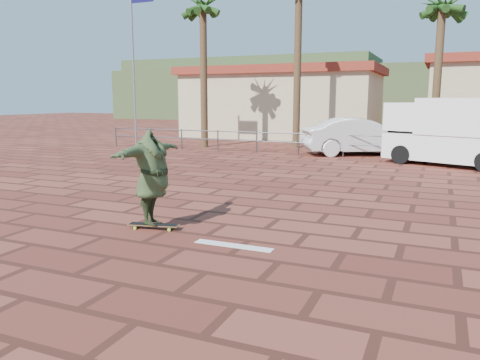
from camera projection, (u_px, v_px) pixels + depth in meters
name	position (u px, v px, depth m)	size (l,w,h in m)	color
ground	(226.00, 224.00, 9.31)	(120.00, 120.00, 0.00)	brown
paint_stripe	(233.00, 246.00, 7.95)	(1.40, 0.22, 0.01)	white
guardrail	(344.00, 141.00, 20.06)	(24.06, 0.06, 1.00)	#47494F
flagpole	(135.00, 53.00, 22.31)	(1.30, 0.10, 8.00)	gray
palm_far_left	(203.00, 10.00, 23.28)	(2.40, 2.40, 8.25)	brown
palm_center	(442.00, 11.00, 20.90)	(2.40, 2.40, 7.75)	brown
building_west	(283.00, 102.00, 31.17)	(12.60, 7.60, 4.50)	beige
hill_front	(408.00, 94.00, 54.07)	(70.00, 18.00, 6.00)	#384C28
hill_back	(251.00, 88.00, 67.88)	(35.00, 14.00, 8.00)	#384C28
longboard	(154.00, 225.00, 8.96)	(1.01, 0.44, 0.10)	olive
skateboarder	(152.00, 178.00, 8.80)	(2.23, 0.61, 1.81)	#344625
campervan	(456.00, 130.00, 17.35)	(5.23, 3.61, 2.50)	white
car_silver	(365.00, 137.00, 21.50)	(1.75, 4.36, 1.49)	#B2B6BA
car_white	(359.00, 136.00, 20.84)	(1.74, 4.98, 1.64)	silver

